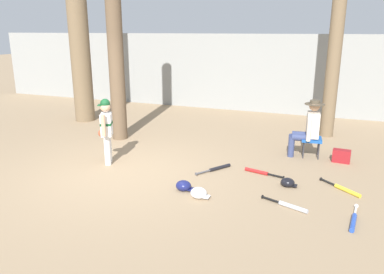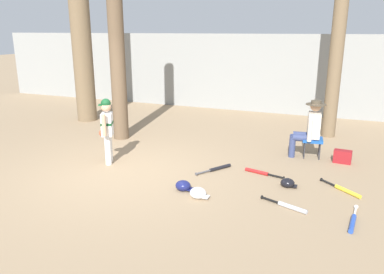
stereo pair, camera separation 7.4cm
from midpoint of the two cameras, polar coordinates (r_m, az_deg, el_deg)
The scene contains 17 objects.
ground_plane at distance 7.18m, azimuth -10.42°, elevation -5.36°, with size 60.00×60.00×0.00m, color #937A5B.
concrete_back_wall at distance 12.68m, azimuth 4.78°, elevation 9.80°, with size 18.00×0.36×2.45m, color gray.
tree_near_player at distance 9.09m, azimuth -11.78°, elevation 13.60°, with size 0.52×0.52×5.02m.
tree_behind_spectator at distance 9.73m, azimuth 20.87°, elevation 15.04°, with size 0.54×0.54×5.76m.
young_ballplayer at distance 7.55m, azimuth -13.13°, elevation 1.48°, with size 0.48×0.54×1.31m.
folding_stool at distance 8.20m, azimuth 17.40°, elevation -0.44°, with size 0.44×0.44×0.41m.
seated_spectator at distance 8.13m, azimuth 16.87°, elevation 1.48°, with size 0.67×0.54×1.20m.
handbag_beside_stool at distance 8.13m, azimuth 21.43°, elevation -2.70°, with size 0.34×0.18×0.26m, color maroon.
tree_far_left at distance 11.28m, azimuth -16.86°, elevation 13.52°, with size 0.93×0.93×5.41m.
bat_red_barrel at distance 7.12m, azimuth 9.87°, elevation -5.24°, with size 0.76×0.25×0.07m.
bat_blue_youth at distance 5.77m, azimuth 22.92°, elevation -11.57°, with size 0.14×0.82×0.07m.
bat_black_composite at distance 7.21m, azimuth 3.56°, elevation -4.74°, with size 0.50×0.72×0.07m.
bat_aluminum_silver at distance 5.91m, azimuth 14.18°, elevation -10.06°, with size 0.74×0.33×0.07m.
bat_yellow_trainer at distance 6.76m, azimuth 21.76°, elevation -7.35°, with size 0.67×0.58×0.07m.
batting_helmet_white at distance 6.04m, azimuth 0.68°, elevation -8.48°, with size 0.31×0.24×0.18m.
batting_helmet_black at distance 6.65m, azimuth 13.97°, elevation -6.71°, with size 0.28×0.21×0.16m.
batting_helmet_navy at distance 6.31m, azimuth -1.62°, elevation -7.39°, with size 0.31×0.24×0.18m.
Camera 1 is at (3.56, -5.67, 2.58)m, focal length 35.24 mm.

